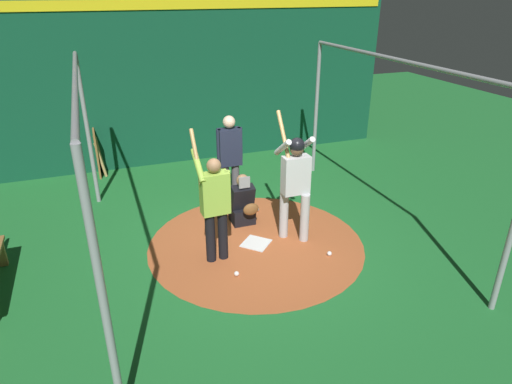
# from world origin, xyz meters

# --- Properties ---
(ground_plane) EXTENTS (25.81, 25.81, 0.00)m
(ground_plane) POSITION_xyz_m (0.00, 0.00, 0.00)
(ground_plane) COLOR #1E6B2D
(dirt_circle) EXTENTS (3.55, 3.55, 0.01)m
(dirt_circle) POSITION_xyz_m (0.00, 0.00, 0.00)
(dirt_circle) COLOR #AD562D
(dirt_circle) RESTS_ON ground
(home_plate) EXTENTS (0.59, 0.59, 0.01)m
(home_plate) POSITION_xyz_m (0.00, 0.00, 0.01)
(home_plate) COLOR white
(home_plate) RESTS_ON dirt_circle
(batter) EXTENTS (0.68, 0.49, 2.12)m
(batter) POSITION_xyz_m (0.03, 0.66, 1.09)
(batter) COLOR #B3B3B7
(batter) RESTS_ON ground
(catcher) EXTENTS (0.58, 0.40, 0.95)m
(catcher) POSITION_xyz_m (-0.77, 0.03, 0.37)
(catcher) COLOR black
(catcher) RESTS_ON ground
(umpire) EXTENTS (0.23, 0.49, 1.81)m
(umpire) POSITION_xyz_m (-1.47, 0.03, 1.02)
(umpire) COLOR #4C4C51
(umpire) RESTS_ON ground
(visitor) EXTENTS (0.55, 0.51, 2.04)m
(visitor) POSITION_xyz_m (0.20, -0.73, 0.97)
(visitor) COLOR black
(visitor) RESTS_ON ground
(back_wall) EXTENTS (0.22, 9.81, 3.70)m
(back_wall) POSITION_xyz_m (-4.37, 0.00, 1.86)
(back_wall) COLOR #0F472D
(back_wall) RESTS_ON ground
(cage_frame) EXTENTS (5.32, 4.84, 2.88)m
(cage_frame) POSITION_xyz_m (0.00, 0.00, 2.01)
(cage_frame) COLOR gray
(cage_frame) RESTS_ON ground
(bat_rack) EXTENTS (0.70, 0.20, 1.05)m
(bat_rack) POSITION_xyz_m (-4.13, -2.27, 0.49)
(bat_rack) COLOR olive
(bat_rack) RESTS_ON ground
(baseball_0) EXTENTS (0.07, 0.07, 0.07)m
(baseball_0) POSITION_xyz_m (0.76, -0.58, 0.04)
(baseball_0) COLOR white
(baseball_0) RESTS_ON dirt_circle
(baseball_1) EXTENTS (0.07, 0.07, 0.07)m
(baseball_1) POSITION_xyz_m (-1.10, 0.43, 0.04)
(baseball_1) COLOR white
(baseball_1) RESTS_ON dirt_circle
(baseball_2) EXTENTS (0.07, 0.07, 0.07)m
(baseball_2) POSITION_xyz_m (0.75, 0.97, 0.04)
(baseball_2) COLOR white
(baseball_2) RESTS_ON dirt_circle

